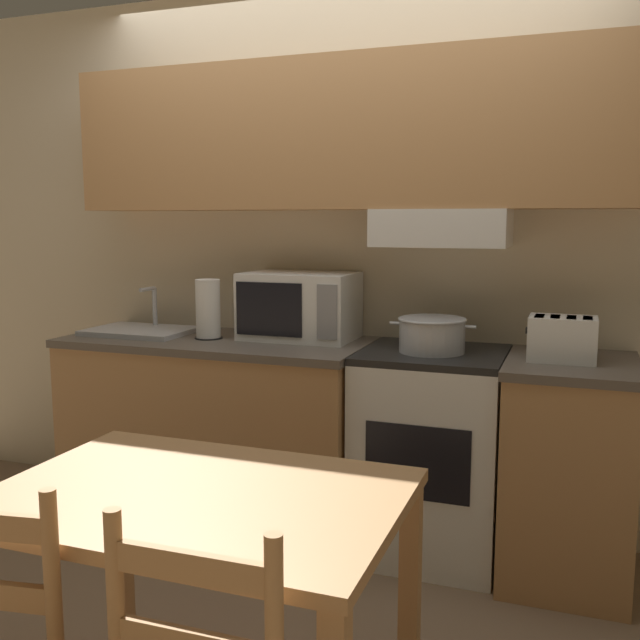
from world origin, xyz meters
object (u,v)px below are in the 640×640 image
at_px(toaster, 562,338).
at_px(dining_table, 198,530).
at_px(cooking_pot, 432,334).
at_px(sink_basin, 140,330).
at_px(stove_range, 431,453).
at_px(paper_towel_roll, 208,309).
at_px(microwave, 300,306).

height_order(toaster, dining_table, toaster).
bearing_deg(toaster, cooking_pot, 179.51).
bearing_deg(cooking_pot, sink_basin, 179.90).
bearing_deg(stove_range, paper_towel_roll, -178.00).
bearing_deg(dining_table, toaster, 58.26).
bearing_deg(stove_range, microwave, 170.74).
bearing_deg(toaster, paper_towel_roll, -179.65).
relative_size(cooking_pot, dining_table, 0.34).
relative_size(stove_range, sink_basin, 1.82).
distance_m(cooking_pot, toaster, 0.52).
height_order(stove_range, sink_basin, sink_basin).
xyz_separation_m(sink_basin, dining_table, (1.11, -1.39, -0.27)).
height_order(cooking_pot, microwave, microwave).
xyz_separation_m(microwave, dining_table, (0.32, -1.52, -0.41)).
height_order(microwave, paper_towel_roll, microwave).
xyz_separation_m(paper_towel_roll, dining_table, (0.72, -1.38, -0.39)).
bearing_deg(paper_towel_roll, microwave, 19.56).
distance_m(paper_towel_roll, dining_table, 1.60).
height_order(sink_basin, dining_table, sink_basin).
bearing_deg(stove_range, sink_basin, -179.19).
bearing_deg(sink_basin, dining_table, -51.46).
xyz_separation_m(stove_range, dining_table, (-0.34, -1.42, 0.20)).
xyz_separation_m(stove_range, toaster, (0.52, -0.03, 0.54)).
distance_m(cooking_pot, microwave, 0.67).
bearing_deg(dining_table, microwave, 101.73).
xyz_separation_m(microwave, sink_basin, (-0.79, -0.13, -0.14)).
bearing_deg(microwave, sink_basin, -170.89).
bearing_deg(microwave, stove_range, -9.26).
height_order(cooking_pot, toaster, toaster).
relative_size(toaster, dining_table, 0.25).
relative_size(microwave, paper_towel_roll, 1.85).
relative_size(cooking_pot, paper_towel_roll, 1.31).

